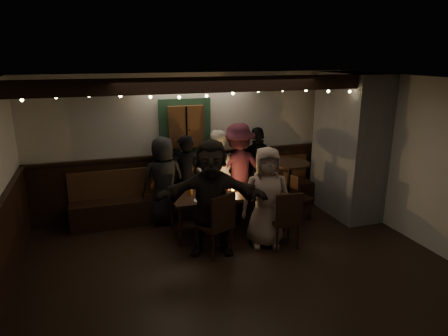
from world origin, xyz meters
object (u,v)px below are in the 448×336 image
object	(u,v)px
high_top	(289,184)
person_e	(258,169)
person_f	(211,198)
person_g	(266,197)
chair_near_left	(219,221)
person_a	(164,180)
person_d	(238,169)
dining_table	(228,195)
person_c	(216,174)
chair_near_right	(286,217)
chair_end	(295,194)
person_b	(185,177)

from	to	relation	value
high_top	person_e	bearing A→B (deg)	111.96
person_f	person_g	xyz separation A→B (m)	(0.88, -0.02, -0.09)
chair_near_left	person_a	xyz separation A→B (m)	(-0.54, 1.49, 0.23)
person_e	person_f	size ratio (longest dim) A/B	0.92
person_e	person_d	bearing A→B (deg)	14.70
dining_table	person_c	world-z (taller)	person_c
person_a	person_f	xyz separation A→B (m)	(0.47, -1.37, 0.10)
chair_near_left	chair_near_right	world-z (taller)	chair_near_left
person_a	person_d	size ratio (longest dim) A/B	0.91
chair_end	person_d	xyz separation A→B (m)	(-0.84, 0.65, 0.35)
chair_near_right	person_c	world-z (taller)	person_c
chair_end	person_g	size ratio (longest dim) A/B	0.57
person_a	person_f	size ratio (longest dim) A/B	0.88
person_e	chair_end	bearing A→B (deg)	121.93
chair_end	person_d	size ratio (longest dim) A/B	0.52
person_b	person_g	xyz separation A→B (m)	(0.94, -1.45, 0.01)
person_b	person_c	size ratio (longest dim) A/B	0.96
person_d	person_g	distance (m)	1.37
chair_near_left	high_top	distance (m)	1.78
dining_table	person_d	size ratio (longest dim) A/B	1.12
high_top	person_g	world-z (taller)	person_g
person_a	person_e	world-z (taller)	person_e
person_a	person_c	distance (m)	0.97
chair_near_left	high_top	world-z (taller)	high_top
chair_near_right	person_c	bearing A→B (deg)	110.54
high_top	person_e	xyz separation A→B (m)	(-0.29, 0.72, 0.11)
dining_table	person_d	bearing A→B (deg)	56.89
person_c	person_g	distance (m)	1.45
chair_near_left	person_b	size ratio (longest dim) A/B	0.63
chair_end	chair_near_right	bearing A→B (deg)	-124.24
person_b	person_d	xyz separation A→B (m)	(0.98, -0.08, 0.08)
dining_table	chair_end	bearing A→B (deg)	0.43
chair_near_left	chair_end	world-z (taller)	chair_near_left
chair_near_right	person_e	distance (m)	1.72
chair_near_right	chair_end	bearing A→B (deg)	55.76
chair_end	person_c	bearing A→B (deg)	151.05
person_a	person_f	distance (m)	1.45
person_b	person_f	size ratio (longest dim) A/B	0.89
dining_table	high_top	distance (m)	1.15
person_f	person_g	world-z (taller)	person_f
chair_near_right	person_a	distance (m)	2.27
chair_end	person_a	distance (m)	2.34
person_c	person_f	world-z (taller)	person_f
chair_near_right	person_d	distance (m)	1.64
person_a	person_e	bearing A→B (deg)	177.56
person_g	person_c	bearing A→B (deg)	118.56
person_g	person_e	bearing A→B (deg)	85.75
person_a	chair_near_left	bearing A→B (deg)	105.34
person_e	chair_near_right	bearing A→B (deg)	85.22
person_a	person_b	world-z (taller)	person_b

